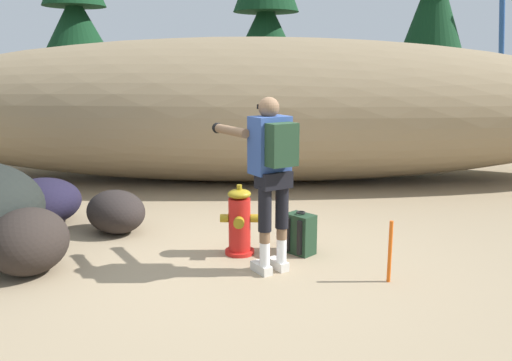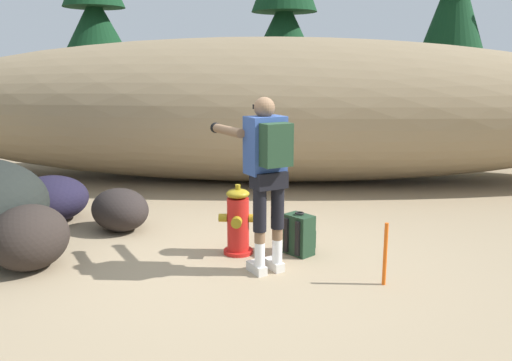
{
  "view_description": "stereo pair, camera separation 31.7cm",
  "coord_description": "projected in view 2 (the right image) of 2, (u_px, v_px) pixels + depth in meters",
  "views": [
    {
      "loc": [
        0.16,
        -5.15,
        2.01
      ],
      "look_at": [
        0.12,
        0.66,
        0.75
      ],
      "focal_mm": 37.35,
      "sensor_mm": 36.0,
      "label": 1
    },
    {
      "loc": [
        0.48,
        -5.14,
        2.01
      ],
      "look_at": [
        0.12,
        0.66,
        0.75
      ],
      "focal_mm": 37.35,
      "sensor_mm": 36.0,
      "label": 2
    }
  ],
  "objects": [
    {
      "name": "fire_hydrant",
      "position": [
        238.0,
        222.0,
        5.74
      ],
      "size": [
        0.42,
        0.37,
        0.77
      ],
      "color": "red",
      "rests_on": "ground_plane"
    },
    {
      "name": "boulder_small",
      "position": [
        120.0,
        210.0,
        6.58
      ],
      "size": [
        1.03,
        1.02,
        0.53
      ],
      "primitive_type": "ellipsoid",
      "rotation": [
        0.0,
        0.0,
        5.54
      ],
      "color": "#282220",
      "rests_on": "ground_plane"
    },
    {
      "name": "utility_worker",
      "position": [
        265.0,
        163.0,
        5.09
      ],
      "size": [
        0.86,
        1.02,
        1.72
      ],
      "rotation": [
        0.0,
        0.0,
        2.14
      ],
      "color": "beige",
      "rests_on": "ground_plane"
    },
    {
      "name": "boulder_mid",
      "position": [
        29.0,
        237.0,
        5.32
      ],
      "size": [
        0.87,
        0.95,
        0.65
      ],
      "primitive_type": "ellipsoid",
      "rotation": [
        0.0,
        0.0,
        1.41
      ],
      "color": "#2A231F",
      "rests_on": "ground_plane"
    },
    {
      "name": "dirt_embankment",
      "position": [
        262.0,
        110.0,
        9.35
      ],
      "size": [
        13.54,
        3.2,
        2.49
      ],
      "primitive_type": "ellipsoid",
      "color": "#897556",
      "rests_on": "ground_plane"
    },
    {
      "name": "pine_tree_far_left",
      "position": [
        95.0,
        21.0,
        12.58
      ],
      "size": [
        2.23,
        2.23,
        5.1
      ],
      "color": "#47331E",
      "rests_on": "ground_plane"
    },
    {
      "name": "spare_backpack",
      "position": [
        299.0,
        235.0,
        5.75
      ],
      "size": [
        0.36,
        0.36,
        0.47
      ],
      "rotation": [
        0.0,
        0.0,
        0.81
      ],
      "color": "#1E3823",
      "rests_on": "ground_plane"
    },
    {
      "name": "boulder_outlier",
      "position": [
        50.0,
        199.0,
        6.97
      ],
      "size": [
        1.23,
        1.27,
        0.6
      ],
      "primitive_type": "ellipsoid",
      "rotation": [
        0.0,
        0.0,
        1.22
      ],
      "color": "#1E1A2E",
      "rests_on": "ground_plane"
    },
    {
      "name": "pine_tree_left",
      "position": [
        284.0,
        27.0,
        13.98
      ],
      "size": [
        2.66,
        2.66,
        5.63
      ],
      "color": "#47331E",
      "rests_on": "ground_plane"
    },
    {
      "name": "ground_plane",
      "position": [
        241.0,
        267.0,
        5.47
      ],
      "size": [
        56.0,
        56.0,
        0.04
      ],
      "primitive_type": "cube",
      "color": "#998466"
    },
    {
      "name": "survey_stake",
      "position": [
        385.0,
        254.0,
        4.92
      ],
      "size": [
        0.04,
        0.04,
        0.6
      ],
      "primitive_type": "cylinder",
      "color": "#E55914",
      "rests_on": "ground_plane"
    }
  ]
}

